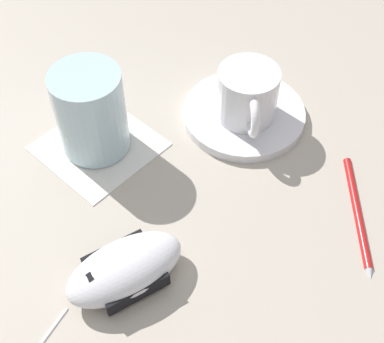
{
  "coord_description": "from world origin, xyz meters",
  "views": [
    {
      "loc": [
        0.34,
        -0.12,
        0.47
      ],
      "look_at": [
        0.0,
        -0.0,
        0.03
      ],
      "focal_mm": 50.0,
      "sensor_mm": 36.0,
      "label": 1
    }
  ],
  "objects_px": {
    "coffee_cup": "(248,95)",
    "pen": "(359,212)",
    "computer_mouse": "(125,269)",
    "drinking_glass": "(91,112)",
    "saucer": "(244,114)"
  },
  "relations": [
    {
      "from": "coffee_cup",
      "to": "pen",
      "type": "distance_m",
      "value": 0.18
    },
    {
      "from": "computer_mouse",
      "to": "drinking_glass",
      "type": "xyz_separation_m",
      "value": [
        -0.18,
        0.01,
        0.03
      ]
    },
    {
      "from": "saucer",
      "to": "coffee_cup",
      "type": "relative_size",
      "value": 1.5
    },
    {
      "from": "pen",
      "to": "coffee_cup",
      "type": "bearing_deg",
      "value": -160.41
    },
    {
      "from": "saucer",
      "to": "computer_mouse",
      "type": "height_order",
      "value": "computer_mouse"
    },
    {
      "from": "coffee_cup",
      "to": "pen",
      "type": "relative_size",
      "value": 0.69
    },
    {
      "from": "saucer",
      "to": "coffee_cup",
      "type": "xyz_separation_m",
      "value": [
        0.01,
        -0.0,
        0.04
      ]
    },
    {
      "from": "coffee_cup",
      "to": "drinking_glass",
      "type": "relative_size",
      "value": 0.97
    },
    {
      "from": "saucer",
      "to": "computer_mouse",
      "type": "bearing_deg",
      "value": -49.63
    },
    {
      "from": "coffee_cup",
      "to": "computer_mouse",
      "type": "bearing_deg",
      "value": -50.74
    },
    {
      "from": "coffee_cup",
      "to": "computer_mouse",
      "type": "distance_m",
      "value": 0.25
    },
    {
      "from": "saucer",
      "to": "computer_mouse",
      "type": "xyz_separation_m",
      "value": [
        0.17,
        -0.2,
        0.01
      ]
    },
    {
      "from": "computer_mouse",
      "to": "pen",
      "type": "distance_m",
      "value": 0.25
    },
    {
      "from": "drinking_glass",
      "to": "saucer",
      "type": "bearing_deg",
      "value": 84.91
    },
    {
      "from": "saucer",
      "to": "computer_mouse",
      "type": "distance_m",
      "value": 0.26
    }
  ]
}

